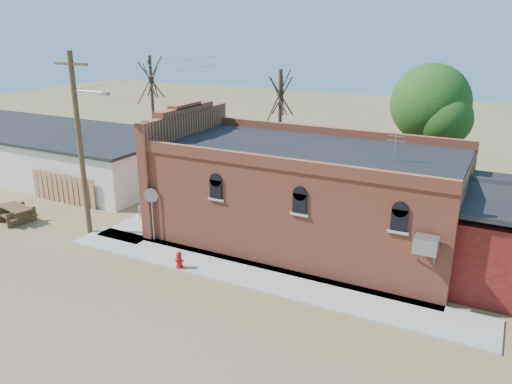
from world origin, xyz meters
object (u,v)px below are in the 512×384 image
at_px(trash_barrel, 145,206).
at_px(fire_hydrant, 179,260).
at_px(picnic_table, 16,212).
at_px(stop_sign, 152,200).
at_px(utility_pole, 80,141).
at_px(brick_bar, 301,194).

bearing_deg(trash_barrel, fire_hydrant, -39.05).
bearing_deg(picnic_table, trash_barrel, 47.98).
distance_m(fire_hydrant, trash_barrel, 7.16).
bearing_deg(stop_sign, fire_hydrant, -35.26).
bearing_deg(fire_hydrant, stop_sign, 170.25).
distance_m(stop_sign, trash_barrel, 4.20).
distance_m(stop_sign, picnic_table, 8.53).
bearing_deg(picnic_table, utility_pole, 20.48).
bearing_deg(brick_bar, picnic_table, -160.94).
bearing_deg(trash_barrel, picnic_table, -143.97).
height_order(fire_hydrant, stop_sign, stop_sign).
relative_size(brick_bar, trash_barrel, 18.75).
height_order(brick_bar, stop_sign, brick_bar).
height_order(brick_bar, fire_hydrant, brick_bar).
xyz_separation_m(utility_pole, fire_hydrant, (6.41, -1.20, -4.32)).
bearing_deg(fire_hydrant, brick_bar, 81.47).
distance_m(brick_bar, fire_hydrant, 6.72).
xyz_separation_m(brick_bar, trash_barrel, (-8.94, -0.99, -1.82)).
relative_size(stop_sign, picnic_table, 1.16).
bearing_deg(picnic_table, fire_hydrant, 9.34).
xyz_separation_m(utility_pole, stop_sign, (3.61, 0.60, -2.62)).
distance_m(brick_bar, utility_pole, 10.96).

